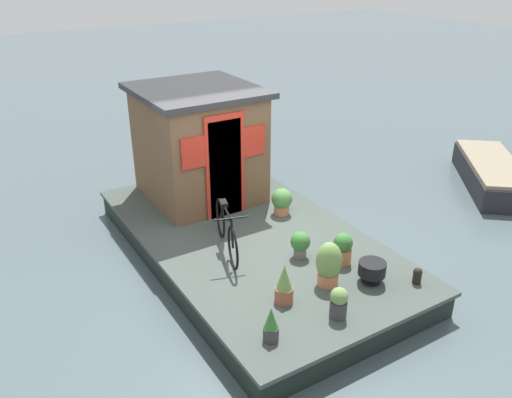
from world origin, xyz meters
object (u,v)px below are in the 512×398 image
potted_plant_basil (339,302)px  potted_plant_ivy (271,325)px  bicycle (226,230)px  potted_plant_fern (343,248)px  houseboat_cabin (199,143)px  dinghy_boat (491,174)px  charcoal_grill (372,269)px  potted_plant_rosemary (282,201)px  mooring_bollard (417,275)px  potted_plant_thyme (300,243)px  potted_plant_mint (284,285)px  potted_plant_sage (329,264)px

potted_plant_basil → potted_plant_ivy: bearing=85.6°
bicycle → potted_plant_fern: (-1.19, -1.27, -0.11)m
bicycle → potted_plant_basil: size_ratio=3.63×
houseboat_cabin → dinghy_boat: houseboat_cabin is taller
potted_plant_fern → charcoal_grill: 0.59m
potted_plant_ivy → potted_plant_rosemary: 3.30m
potted_plant_fern → charcoal_grill: bearing=-177.6°
potted_plant_rosemary → bicycle: bearing=112.9°
mooring_bollard → dinghy_boat: size_ratio=0.08×
houseboat_cabin → potted_plant_thyme: bearing=-174.3°
houseboat_cabin → dinghy_boat: (-1.99, -5.89, -1.18)m
potted_plant_thyme → potted_plant_basil: size_ratio=0.97×
potted_plant_ivy → dinghy_boat: potted_plant_ivy is taller
houseboat_cabin → bicycle: size_ratio=1.40×
houseboat_cabin → potted_plant_rosemary: houseboat_cabin is taller
potted_plant_thyme → houseboat_cabin: bearing=5.7°
potted_plant_rosemary → potted_plant_mint: (-2.12, 1.40, 0.01)m
charcoal_grill → mooring_bollard: bearing=-124.1°
potted_plant_rosemary → charcoal_grill: (-2.37, 0.12, -0.04)m
potted_plant_sage → houseboat_cabin: bearing=3.0°
potted_plant_ivy → potted_plant_basil: bearing=-94.4°
potted_plant_mint → potted_plant_fern: (0.33, -1.26, -0.02)m
bicycle → potted_plant_ivy: 2.13m
potted_plant_rosemary → potted_plant_mint: 2.53m
potted_plant_mint → potted_plant_basil: bearing=-147.2°
potted_plant_fern → mooring_bollard: (-0.94, -0.54, -0.12)m
potted_plant_thyme → potted_plant_ivy: (-1.33, 1.38, -0.01)m
potted_plant_rosemary → charcoal_grill: bearing=177.2°
houseboat_cabin → potted_plant_thyme: houseboat_cabin is taller
potted_plant_thyme → mooring_bollard: 1.70m
potted_plant_fern → potted_plant_thyme: bearing=43.4°
houseboat_cabin → bicycle: (-2.04, 0.57, -0.66)m
potted_plant_mint → charcoal_grill: size_ratio=1.44×
potted_plant_mint → potted_plant_fern: size_ratio=1.15×
potted_plant_mint → houseboat_cabin: bearing=-8.8°
charcoal_grill → mooring_bollard: (-0.35, -0.52, -0.08)m
bicycle → potted_plant_thyme: (-0.73, -0.84, -0.13)m
potted_plant_basil → dinghy_boat: bearing=-70.1°
houseboat_cabin → potted_plant_fern: 3.39m
bicycle → potted_plant_rosemary: bicycle is taller
bicycle → charcoal_grill: bicycle is taller
potted_plant_mint → potted_plant_fern: 1.30m
potted_plant_basil → potted_plant_fern: (0.95, -0.86, 0.03)m
potted_plant_fern → dinghy_boat: (1.24, -5.18, -0.40)m
houseboat_cabin → potted_plant_basil: size_ratio=5.09×
potted_plant_ivy → dinghy_boat: (2.11, -6.99, -0.37)m
potted_plant_thyme → potted_plant_ivy: 1.91m
potted_plant_thyme → potted_plant_ivy: size_ratio=0.90×
potted_plant_rosemary → houseboat_cabin: bearing=30.3°
potted_plant_thyme → potted_plant_fern: 0.62m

